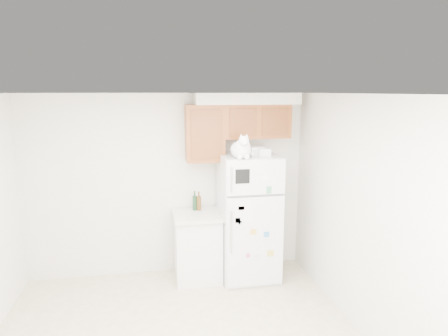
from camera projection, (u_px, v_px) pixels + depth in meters
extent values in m
cube|color=silver|center=(167.00, 185.00, 5.50)|extent=(3.80, 0.04, 2.50)
cube|color=silver|center=(372.00, 223.00, 3.91)|extent=(0.04, 4.00, 2.50)
cube|color=white|center=(175.00, 94.00, 3.33)|extent=(3.80, 4.00, 0.04)
cube|color=brown|center=(256.00, 121.00, 5.38)|extent=(0.90, 0.33, 0.45)
cube|color=brown|center=(205.00, 133.00, 5.28)|extent=(0.50, 0.33, 0.75)
cube|color=silver|center=(247.00, 99.00, 5.31)|extent=(1.40, 0.37, 0.15)
cube|color=white|center=(248.00, 217.00, 5.40)|extent=(0.76, 0.72, 1.70)
cube|color=white|center=(256.00, 178.00, 4.92)|extent=(0.74, 0.03, 0.44)
cube|color=white|center=(255.00, 242.00, 5.08)|extent=(0.74, 0.03, 1.19)
cube|color=#59595B|center=(256.00, 195.00, 4.96)|extent=(0.74, 0.03, 0.02)
cylinder|color=silver|center=(232.00, 180.00, 4.83)|extent=(0.02, 0.02, 0.32)
cylinder|color=silver|center=(231.00, 232.00, 4.96)|extent=(0.02, 0.02, 0.55)
cube|color=black|center=(243.00, 176.00, 4.86)|extent=(0.18, 0.00, 0.18)
cube|color=white|center=(244.00, 212.00, 4.95)|extent=(0.22, 0.00, 0.28)
cube|color=#8EA9CA|center=(240.00, 223.00, 4.97)|extent=(0.05, 0.00, 0.05)
cube|color=gold|center=(253.00, 232.00, 5.03)|extent=(0.08, 0.00, 0.07)
cube|color=#CD528E|center=(248.00, 256.00, 5.07)|extent=(0.05, 0.00, 0.05)
cube|color=gold|center=(270.00, 253.00, 5.13)|extent=(0.09, 0.00, 0.09)
cube|color=white|center=(233.00, 264.00, 5.06)|extent=(0.09, 0.00, 0.08)
cube|color=#3680BF|center=(266.00, 234.00, 5.07)|extent=(0.07, 0.00, 0.07)
cube|color=white|center=(266.00, 178.00, 4.92)|extent=(0.09, 0.00, 0.06)
cube|color=white|center=(237.00, 222.00, 4.96)|extent=(0.08, 0.00, 0.10)
cube|color=#429167|center=(269.00, 190.00, 4.96)|extent=(0.06, 0.00, 0.09)
cube|color=silver|center=(258.00, 257.00, 5.10)|extent=(0.08, 0.00, 0.06)
cube|color=red|center=(241.00, 208.00, 4.94)|extent=(0.08, 0.00, 0.05)
cube|color=white|center=(198.00, 247.00, 5.41)|extent=(0.60, 0.60, 0.88)
cube|color=silver|center=(197.00, 215.00, 5.30)|extent=(0.64, 0.64, 0.04)
ellipsoid|color=white|center=(241.00, 150.00, 4.98)|extent=(0.26, 0.35, 0.22)
ellipsoid|color=white|center=(243.00, 147.00, 4.87)|extent=(0.19, 0.15, 0.21)
sphere|color=white|center=(244.00, 141.00, 4.81)|extent=(0.13, 0.13, 0.13)
cone|color=white|center=(241.00, 136.00, 4.79)|extent=(0.04, 0.04, 0.05)
cone|color=white|center=(247.00, 136.00, 4.80)|extent=(0.04, 0.04, 0.05)
cone|color=#D88C8C|center=(241.00, 136.00, 4.78)|extent=(0.02, 0.02, 0.03)
cone|color=#D88C8C|center=(247.00, 136.00, 4.79)|extent=(0.02, 0.02, 0.03)
sphere|color=white|center=(245.00, 143.00, 4.76)|extent=(0.06, 0.06, 0.06)
sphere|color=white|center=(240.00, 157.00, 4.85)|extent=(0.07, 0.07, 0.07)
sphere|color=white|center=(247.00, 157.00, 4.87)|extent=(0.07, 0.07, 0.07)
cylinder|color=white|center=(247.00, 154.00, 5.12)|extent=(0.16, 0.22, 0.07)
cube|color=white|center=(258.00, 151.00, 5.27)|extent=(0.19, 0.15, 0.10)
cube|color=white|center=(265.00, 152.00, 5.18)|extent=(0.17, 0.15, 0.09)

